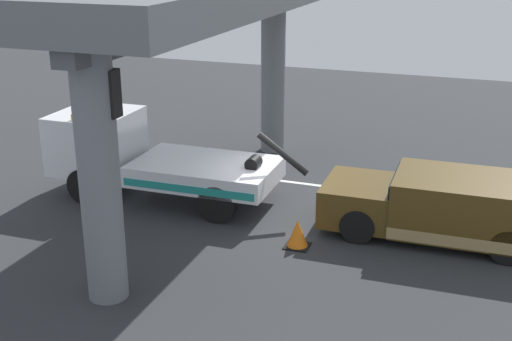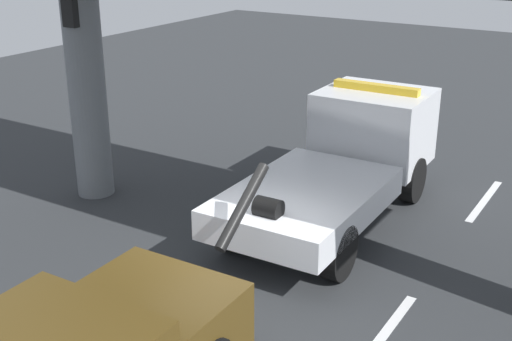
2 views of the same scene
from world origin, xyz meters
name	(u,v)px [view 1 (image 1 of 2)]	position (x,y,z in m)	size (l,w,h in m)	color
ground_plane	(274,215)	(0.00, 0.00, -0.05)	(60.00, 40.00, 0.10)	#2D3033
lane_stripe_mid	(300,183)	(0.00, -2.40, 0.00)	(2.60, 0.16, 0.01)	silver
lane_stripe_east	(124,161)	(6.00, -2.40, 0.00)	(2.60, 0.16, 0.01)	silver
tow_truck_white	(141,155)	(3.91, 0.01, 1.20)	(7.27, 2.50, 2.46)	white
towed_van_green	(442,207)	(-4.28, 0.00, 0.78)	(5.23, 2.29, 1.58)	#4C3814
overpass_structure	(207,16)	(1.81, 0.00, 5.08)	(3.60, 12.44, 5.95)	slate
traffic_light_far	(113,137)	(1.52, 5.11, 3.39)	(0.39, 0.32, 4.68)	#515456
traffic_cone_orange	(297,234)	(-1.16, 1.71, 0.32)	(0.57, 0.57, 0.68)	orange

